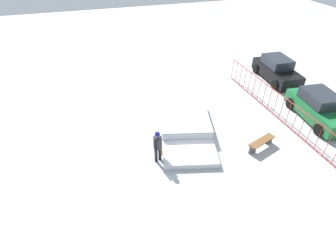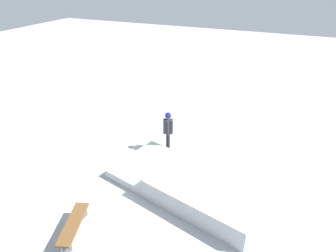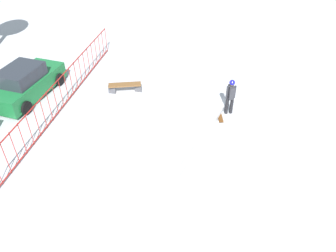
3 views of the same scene
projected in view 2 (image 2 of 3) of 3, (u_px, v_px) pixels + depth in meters
ground_plane at (172, 180)px, 10.62m from camera, size 60.00×60.00×0.00m
skate_ramp at (198, 186)px, 9.89m from camera, size 5.87×3.84×0.74m
skater at (168, 129)px, 11.94m from camera, size 0.43×0.42×1.73m
skateboard at (176, 155)px, 11.94m from camera, size 0.82×0.40×0.09m
park_bench at (74, 226)px, 8.28m from camera, size 0.90×1.64×0.48m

